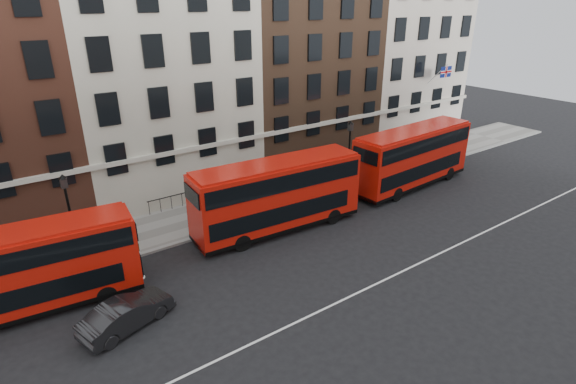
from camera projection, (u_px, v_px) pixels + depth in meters
ground at (298, 290)px, 23.12m from camera, size 120.00×120.00×0.00m
pavement at (207, 215)px, 30.93m from camera, size 80.00×5.00×0.15m
kerb at (224, 229)px, 29.06m from camera, size 80.00×0.30×0.16m
road_centre_line at (322, 310)px, 21.62m from camera, size 70.00×0.12×0.01m
building_terrace at (147, 53)px, 32.27m from camera, size 64.00×11.95×22.00m
bus_b at (21, 271)px, 20.63m from camera, size 10.34×3.53×4.26m
bus_c at (277, 194)px, 28.17m from camera, size 11.24×3.44×4.66m
bus_d at (412, 156)px, 35.00m from camera, size 11.35×3.37×4.71m
car_front at (127, 314)px, 20.26m from camera, size 4.55×2.68×1.42m
lamp_post_left at (71, 216)px, 24.07m from camera, size 0.44×0.44×5.33m
lamp_post_right at (349, 151)px, 34.27m from camera, size 0.44×0.44×5.33m
traffic_light at (441, 138)px, 39.91m from camera, size 0.25×0.45×3.27m
iron_railings at (193, 197)px, 32.35m from camera, size 6.60×0.06×1.00m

